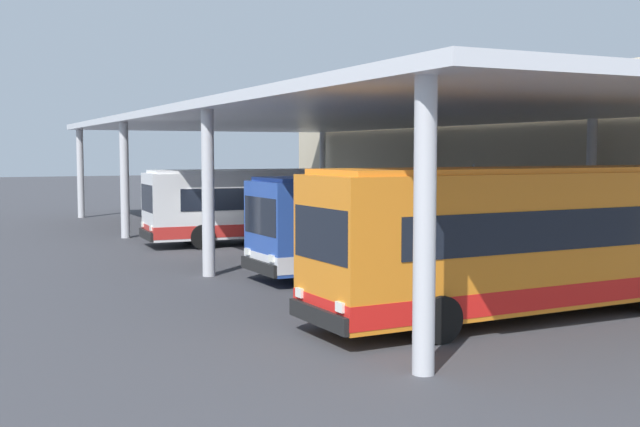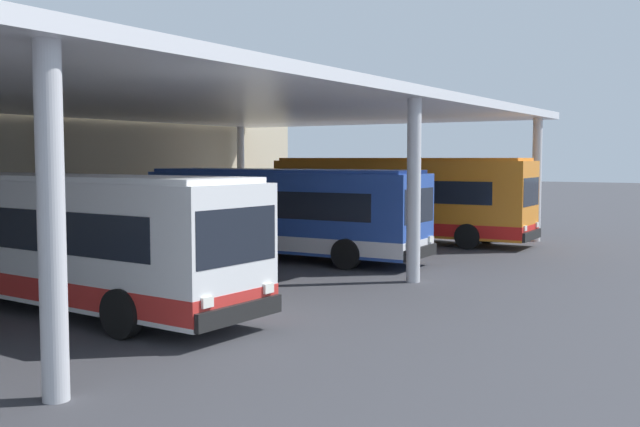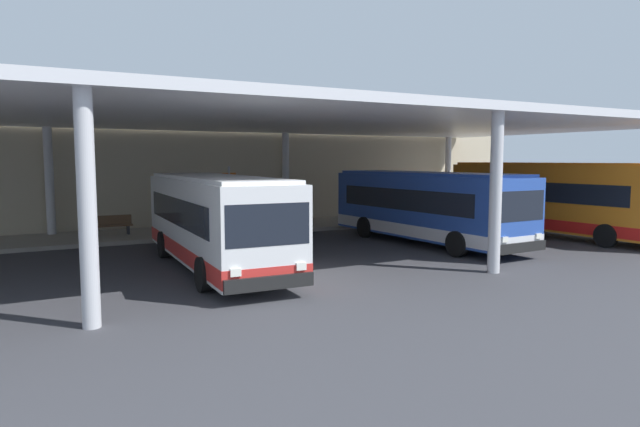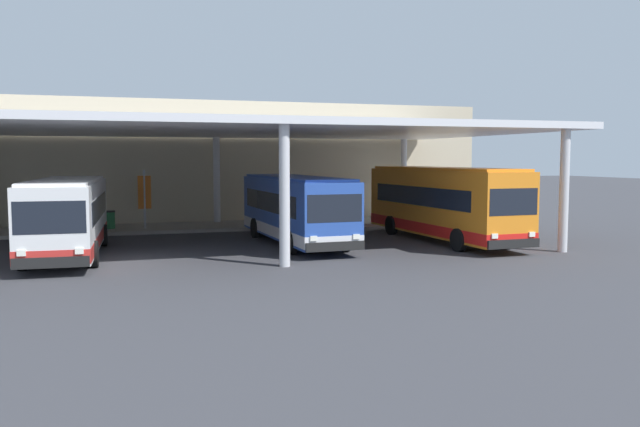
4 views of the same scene
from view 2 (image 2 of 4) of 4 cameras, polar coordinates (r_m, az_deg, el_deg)
ground_plane at (r=17.77m, az=-8.88°, el=-7.32°), size 200.00×200.00×0.00m
canopy_shelter at (r=21.50m, az=-20.30°, el=8.70°), size 40.00×17.00×5.55m
bus_nearest_bay at (r=18.30m, az=-18.71°, el=-1.91°), size 3.06×10.63×3.17m
bus_second_bay at (r=26.20m, az=-2.89°, el=0.12°), size 2.94×10.60×3.17m
bus_middle_bay at (r=31.78m, az=6.12°, el=1.17°), size 2.98×11.41×3.57m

